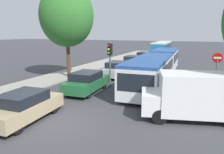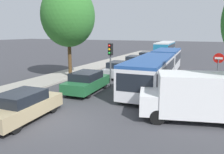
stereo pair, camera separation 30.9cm
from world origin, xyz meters
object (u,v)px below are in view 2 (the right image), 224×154
(city_bus_rear, at_px, (165,47))
(tree_left_mid, at_px, (68,16))
(white_van, at_px, (197,96))
(queued_car_green, at_px, (87,82))
(articulated_bus, at_px, (159,65))
(queued_car_black, at_px, (147,57))
(traffic_light, at_px, (110,55))
(no_entry_sign, at_px, (218,67))
(queued_car_tan, at_px, (23,106))
(queued_car_silver, at_px, (119,69))
(queued_car_white, at_px, (135,62))

(city_bus_rear, relative_size, tree_left_mid, 1.33)
(white_van, height_order, tree_left_mid, tree_left_mid)
(queued_car_green, relative_size, white_van, 0.82)
(articulated_bus, distance_m, queued_car_black, 11.58)
(queued_car_black, distance_m, traffic_light, 14.85)
(queued_car_green, distance_m, no_entry_sign, 9.33)
(queued_car_tan, height_order, no_entry_sign, no_entry_sign)
(queued_car_black, bearing_deg, white_van, -161.15)
(tree_left_mid, bearing_deg, white_van, -27.22)
(queued_car_green, distance_m, queued_car_black, 16.84)
(queued_car_green, relative_size, queued_car_silver, 1.00)
(traffic_light, bearing_deg, queued_car_silver, -148.80)
(queued_car_silver, height_order, queued_car_white, queued_car_white)
(queued_car_tan, relative_size, white_van, 0.79)
(queued_car_silver, bearing_deg, queued_car_white, -1.32)
(articulated_bus, bearing_deg, white_van, 21.18)
(traffic_light, bearing_deg, articulated_bus, 160.69)
(city_bus_rear, distance_m, queued_car_white, 17.97)
(tree_left_mid, bearing_deg, queued_car_green, -42.50)
(queued_car_tan, height_order, queued_car_green, queued_car_green)
(queued_car_green, relative_size, queued_car_black, 0.99)
(queued_car_tan, distance_m, queued_car_black, 22.57)
(queued_car_tan, relative_size, traffic_light, 1.24)
(queued_car_white, bearing_deg, queued_car_tan, 176.78)
(queued_car_white, xyz_separation_m, traffic_light, (1.12, -9.37, 1.74))
(queued_car_white, distance_m, white_van, 15.78)
(queued_car_tan, bearing_deg, articulated_bus, -22.18)
(queued_car_green, bearing_deg, articulated_bus, -35.81)
(articulated_bus, bearing_deg, queued_car_silver, -91.73)
(queued_car_silver, relative_size, traffic_light, 1.29)
(queued_car_black, bearing_deg, articulated_bus, -162.58)
(city_bus_rear, relative_size, queued_car_tan, 2.66)
(white_van, xyz_separation_m, tree_left_mid, (-11.58, 5.96, 4.43))
(queued_car_white, bearing_deg, no_entry_sign, -135.22)
(articulated_bus, distance_m, queued_car_tan, 12.44)
(queued_car_tan, bearing_deg, city_bus_rear, -3.37)
(queued_car_tan, height_order, traffic_light, traffic_light)
(articulated_bus, distance_m, white_van, 9.05)
(white_van, distance_m, no_entry_sign, 6.06)
(queued_car_green, distance_m, queued_car_white, 11.51)
(queued_car_white, bearing_deg, queued_car_black, -2.77)
(queued_car_green, relative_size, queued_car_white, 0.99)
(queued_car_black, height_order, tree_left_mid, tree_left_mid)
(articulated_bus, height_order, city_bus_rear, city_bus_rear)
(articulated_bus, relative_size, queued_car_tan, 3.83)
(city_bus_rear, distance_m, queued_car_green, 29.48)
(city_bus_rear, bearing_deg, traffic_light, 179.48)
(white_van, relative_size, traffic_light, 1.57)
(city_bus_rear, xyz_separation_m, white_van, (7.74, -31.70, -0.14))
(city_bus_rear, height_order, queued_car_green, city_bus_rear)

